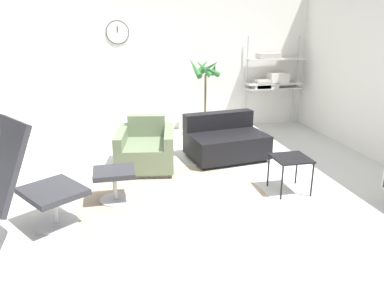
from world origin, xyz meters
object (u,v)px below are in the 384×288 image
(potted_plant, at_px, (205,103))
(shelf_unit, at_px, (271,77))
(armchair_red, at_px, (146,150))
(ottoman, at_px, (114,178))
(couch_low, at_px, (225,142))
(side_table, at_px, (291,161))
(lounge_chair, at_px, (13,165))

(potted_plant, relative_size, shelf_unit, 0.81)
(potted_plant, bearing_deg, shelf_unit, 14.80)
(shelf_unit, bearing_deg, armchair_red, -146.53)
(ottoman, bearing_deg, potted_plant, 54.53)
(armchair_red, relative_size, couch_low, 0.81)
(couch_low, height_order, side_table, couch_low)
(ottoman, xyz_separation_m, armchair_red, (0.47, 1.00, -0.02))
(potted_plant, bearing_deg, lounge_chair, -130.95)
(shelf_unit, bearing_deg, ottoman, -138.57)
(ottoman, height_order, side_table, side_table)
(shelf_unit, bearing_deg, lounge_chair, -140.08)
(lounge_chair, relative_size, couch_low, 1.03)
(couch_low, height_order, potted_plant, potted_plant)
(side_table, height_order, potted_plant, potted_plant)
(ottoman, distance_m, armchair_red, 1.10)
(armchair_red, distance_m, shelf_unit, 3.25)
(side_table, bearing_deg, lounge_chair, -172.26)
(lounge_chair, bearing_deg, armchair_red, 105.59)
(lounge_chair, xyz_separation_m, potted_plant, (2.58, 2.97, -0.14))
(lounge_chair, height_order, ottoman, lounge_chair)
(ottoman, distance_m, couch_low, 2.05)
(lounge_chair, height_order, shelf_unit, shelf_unit)
(ottoman, xyz_separation_m, side_table, (2.10, -0.20, 0.11))
(lounge_chair, relative_size, potted_plant, 0.89)
(lounge_chair, relative_size, shelf_unit, 0.72)
(lounge_chair, bearing_deg, side_table, 63.65)
(lounge_chair, height_order, potted_plant, potted_plant)
(armchair_red, height_order, couch_low, armchair_red)
(lounge_chair, distance_m, couch_low, 3.17)
(lounge_chair, distance_m, side_table, 3.04)
(lounge_chair, xyz_separation_m, ottoman, (0.89, 0.60, -0.46))
(ottoman, bearing_deg, couch_low, 34.10)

